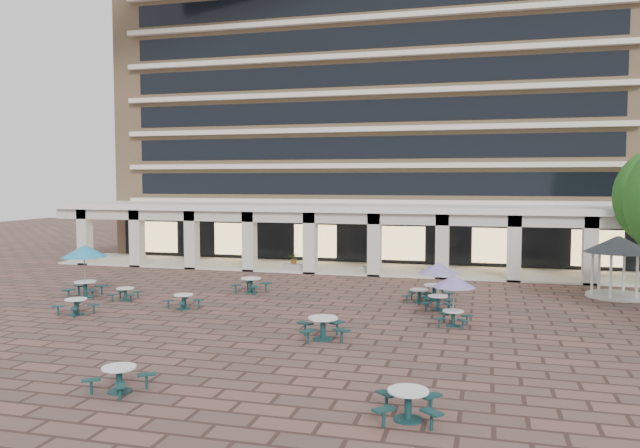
{
  "coord_description": "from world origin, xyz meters",
  "views": [
    {
      "loc": [
        8.89,
        -26.39,
        6.04
      ],
      "look_at": [
        1.05,
        3.0,
        3.91
      ],
      "focal_mm": 35.0,
      "sensor_mm": 36.0,
      "label": 1
    }
  ],
  "objects_px": {
    "picnic_table_2": "(119,377)",
    "gazebo": "(618,251)",
    "planter_right": "(370,268)",
    "planter_left": "(294,264)",
    "picnic_table_0": "(76,305)"
  },
  "relations": [
    {
      "from": "picnic_table_2",
      "to": "gazebo",
      "type": "bearing_deg",
      "value": 60.23
    },
    {
      "from": "picnic_table_2",
      "to": "planter_right",
      "type": "bearing_deg",
      "value": 93.95
    },
    {
      "from": "planter_left",
      "to": "planter_right",
      "type": "relative_size",
      "value": 1.0
    },
    {
      "from": "gazebo",
      "to": "planter_right",
      "type": "bearing_deg",
      "value": 162.26
    },
    {
      "from": "picnic_table_2",
      "to": "gazebo",
      "type": "xyz_separation_m",
      "value": [
        16.7,
        19.48,
        1.96
      ]
    },
    {
      "from": "picnic_table_0",
      "to": "picnic_table_2",
      "type": "distance_m",
      "value": 11.51
    },
    {
      "from": "gazebo",
      "to": "planter_right",
      "type": "height_order",
      "value": "gazebo"
    },
    {
      "from": "picnic_table_0",
      "to": "gazebo",
      "type": "distance_m",
      "value": 26.82
    },
    {
      "from": "gazebo",
      "to": "planter_left",
      "type": "xyz_separation_m",
      "value": [
        -18.9,
        4.42,
        -1.91
      ]
    },
    {
      "from": "planter_right",
      "to": "picnic_table_2",
      "type": "bearing_deg",
      "value": -96.88
    },
    {
      "from": "picnic_table_0",
      "to": "gazebo",
      "type": "xyz_separation_m",
      "value": [
        24.41,
        10.93,
        1.96
      ]
    },
    {
      "from": "picnic_table_2",
      "to": "planter_left",
      "type": "height_order",
      "value": "planter_left"
    },
    {
      "from": "planter_left",
      "to": "picnic_table_0",
      "type": "bearing_deg",
      "value": -109.75
    },
    {
      "from": "picnic_table_0",
      "to": "planter_left",
      "type": "height_order",
      "value": "planter_left"
    },
    {
      "from": "picnic_table_0",
      "to": "picnic_table_2",
      "type": "xyz_separation_m",
      "value": [
        7.71,
        -8.55,
        -0.0
      ]
    }
  ]
}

